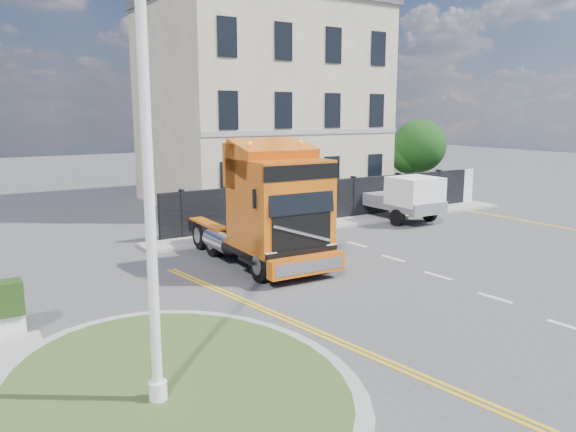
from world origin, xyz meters
TOP-DOWN VIEW (x-y plane):
  - ground at (0.00, 0.00)m, footprint 120.00×120.00m
  - traffic_island at (-7.00, -3.00)m, footprint 6.80×6.80m
  - hoarding_fence at (6.55, 9.00)m, footprint 18.80×0.25m
  - georgian_building at (6.00, 16.50)m, footprint 12.30×10.30m
  - tree at (14.38, 12.10)m, footprint 3.20×3.20m
  - pavement_far at (6.00, 8.10)m, footprint 20.00×1.60m
  - truck at (-0.99, 3.57)m, footprint 2.86×7.10m
  - flatbed_pickup at (8.57, 6.98)m, footprint 2.37×5.33m
  - lamppost_island at (-7.50, -3.50)m, footprint 0.25×0.50m

SIDE VIEW (x-z plane):
  - ground at x=0.00m, z-range 0.00..0.00m
  - pavement_far at x=6.00m, z-range 0.00..0.12m
  - traffic_island at x=-7.00m, z-range 0.00..0.16m
  - hoarding_fence at x=6.55m, z-range 0.00..2.00m
  - flatbed_pickup at x=8.57m, z-range 0.08..2.29m
  - truck at x=-0.99m, z-range -0.22..3.98m
  - tree at x=14.38m, z-range 0.65..5.45m
  - lamppost_island at x=-7.50m, z-range 0.17..8.35m
  - georgian_building at x=6.00m, z-range -0.63..12.17m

